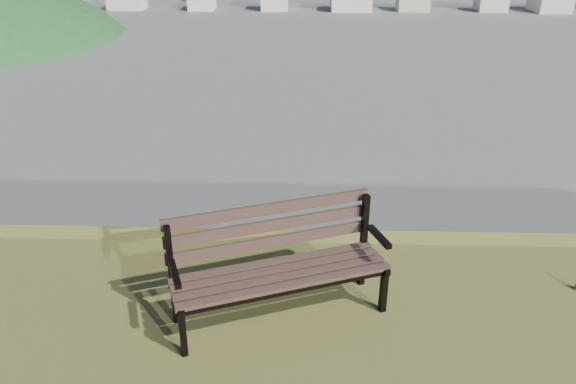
{
  "coord_description": "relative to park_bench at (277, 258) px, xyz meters",
  "views": [
    {
      "loc": [
        -0.32,
        -1.44,
        28.29
      ],
      "look_at": [
        -0.51,
        4.69,
        25.3
      ],
      "focal_mm": 35.0,
      "sensor_mm": 36.0,
      "label": 1
    }
  ],
  "objects": [
    {
      "name": "park_bench",
      "position": [
        0.0,
        0.0,
        0.0
      ],
      "size": [
        2.01,
        1.25,
        1.01
      ],
      "rotation": [
        0.0,
        0.0,
        0.36
      ],
      "color": "#453128",
      "rests_on": "hilltop_mesa"
    }
  ]
}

